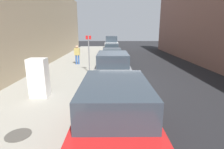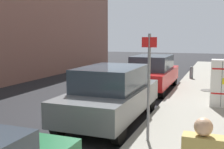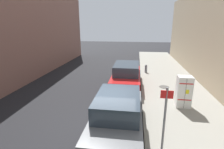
# 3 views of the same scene
# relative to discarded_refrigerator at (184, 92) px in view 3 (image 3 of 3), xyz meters

# --- Properties ---
(ground_plane) EXTENTS (80.00, 80.00, 0.00)m
(ground_plane) POSITION_rel_discarded_refrigerator_xyz_m (3.78, 2.58, -1.02)
(ground_plane) COLOR black
(sidewalk_slab) EXTENTS (4.41, 44.00, 0.16)m
(sidewalk_slab) POSITION_rel_discarded_refrigerator_xyz_m (-0.05, 2.58, -0.94)
(sidewalk_slab) COLOR gray
(sidewalk_slab) RESTS_ON ground
(discarded_refrigerator) EXTENTS (0.76, 0.61, 1.71)m
(discarded_refrigerator) POSITION_rel_discarded_refrigerator_xyz_m (0.00, 0.00, 0.00)
(discarded_refrigerator) COLOR white
(discarded_refrigerator) RESTS_ON sidewalk_slab
(manhole_cover) EXTENTS (0.70, 0.70, 0.02)m
(manhole_cover) POSITION_rel_discarded_refrigerator_xyz_m (0.53, -2.98, -0.85)
(manhole_cover) COLOR #47443F
(manhole_cover) RESTS_ON sidewalk_slab
(street_sign_post) EXTENTS (0.36, 0.07, 2.60)m
(street_sign_post) POSITION_rel_discarded_refrigerator_xyz_m (1.68, 4.34, 0.60)
(street_sign_post) COLOR slate
(street_sign_post) RESTS_ON sidewalk_slab
(fire_hydrant) EXTENTS (0.22, 0.22, 0.74)m
(fire_hydrant) POSITION_rel_discarded_refrigerator_xyz_m (1.66, -6.80, -0.47)
(fire_hydrant) COLOR slate
(fire_hydrant) RESTS_ON sidewalk_slab
(parked_suv_red) EXTENTS (1.96, 4.86, 1.76)m
(parked_suv_red) POSITION_rel_discarded_refrigerator_xyz_m (3.26, -3.07, -0.11)
(parked_suv_red) COLOR red
(parked_suv_red) RESTS_ON ground
(parked_suv_gray) EXTENTS (1.97, 4.74, 1.76)m
(parked_suv_gray) POSITION_rel_discarded_refrigerator_xyz_m (3.26, 2.71, -0.10)
(parked_suv_gray) COLOR slate
(parked_suv_gray) RESTS_ON ground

